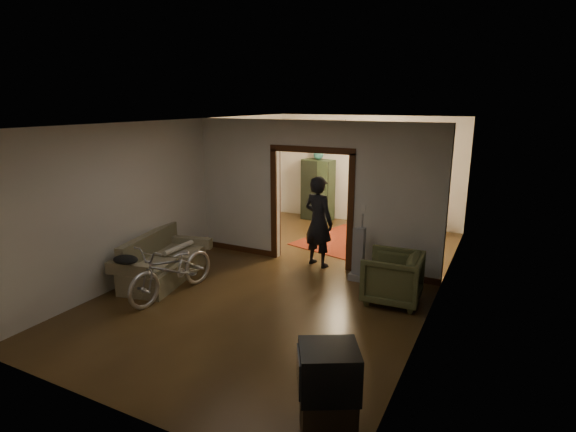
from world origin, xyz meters
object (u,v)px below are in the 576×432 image
Objects in this scene: armchair at (392,277)px; person at (318,222)px; bicycle at (173,269)px; locker at (318,190)px; sofa at (164,258)px; desk at (401,218)px.

armchair is 0.50× the size of person.
person is at bearing 62.31° from bicycle.
locker reaches higher than bicycle.
sofa is 2.00× the size of armchair.
armchair is (3.29, 1.41, -0.06)m from bicycle.
armchair is 2.03m from person.
locker is at bearing 94.00° from bicycle.
armchair is at bearing -44.61° from locker.
person is (1.58, 2.39, 0.42)m from bicycle.
person is at bearing 29.37° from sofa.
bicycle is 1.74× the size of desk.
person is at bearing -88.80° from desk.
sofa is 2.96m from person.
sofa is at bearing -103.98° from desk.
sofa is 0.77m from bicycle.
bicycle is 3.58m from armchair.
locker is 2.39m from desk.
locker is at bearing -169.17° from desk.
person reaches higher than armchair.
person reaches higher than sofa.
bicycle is 5.91m from desk.
sofa is 1.09× the size of locker.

